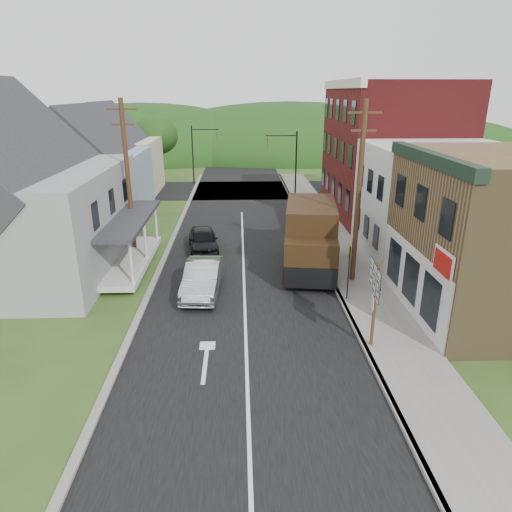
{
  "coord_description": "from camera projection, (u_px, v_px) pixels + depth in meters",
  "views": [
    {
      "loc": [
        -0.19,
        -18.09,
        9.32
      ],
      "look_at": [
        0.54,
        1.54,
        2.2
      ],
      "focal_mm": 32.0,
      "sensor_mm": 36.0,
      "label": 1
    }
  ],
  "objects": [
    {
      "name": "forested_ridge",
      "position": [
        240.0,
        154.0,
        71.85
      ],
      "size": [
        90.0,
        30.0,
        16.0
      ],
      "primitive_type": "ellipsoid",
      "color": "#1B3510",
      "rests_on": "ground"
    },
    {
      "name": "curb_right",
      "position": [
        318.0,
        252.0,
        27.83
      ],
      "size": [
        0.2,
        55.0,
        0.15
      ],
      "primitive_type": "cube",
      "color": "slate",
      "rests_on": "ground"
    },
    {
      "name": "traffic_signal_right",
      "position": [
        289.0,
        156.0,
        41.13
      ],
      "size": [
        2.87,
        0.2,
        6.0
      ],
      "color": "black",
      "rests_on": "ground"
    },
    {
      "name": "dark_sedan",
      "position": [
        203.0,
        240.0,
        27.94
      ],
      "size": [
        2.23,
        4.39,
        1.43
      ],
      "primitive_type": "imported",
      "rotation": [
        0.0,
        0.0,
        0.13
      ],
      "color": "black",
      "rests_on": "ground"
    },
    {
      "name": "house_cream",
      "position": [
        119.0,
        154.0,
        42.94
      ],
      "size": [
        7.14,
        8.16,
        7.28
      ],
      "color": "beige",
      "rests_on": "ground"
    },
    {
      "name": "curb_left",
      "position": [
        166.0,
        254.0,
        27.51
      ],
      "size": [
        0.3,
        55.0,
        0.12
      ],
      "primitive_type": "cube",
      "color": "slate",
      "rests_on": "ground"
    },
    {
      "name": "storefront_tan",
      "position": [
        510.0,
        236.0,
        19.38
      ],
      "size": [
        8.0,
        8.0,
        7.0
      ],
      "primitive_type": "cube",
      "color": "brown",
      "rests_on": "ground"
    },
    {
      "name": "house_gray",
      "position": [
        15.0,
        194.0,
        23.95
      ],
      "size": [
        10.2,
        12.24,
        8.35
      ],
      "color": "gray",
      "rests_on": "ground"
    },
    {
      "name": "storefront_white",
      "position": [
        437.0,
        202.0,
        26.52
      ],
      "size": [
        8.0,
        7.0,
        6.5
      ],
      "primitive_type": "cube",
      "color": "silver",
      "rests_on": "ground"
    },
    {
      "name": "utility_pole_left",
      "position": [
        128.0,
        178.0,
        25.88
      ],
      "size": [
        1.6,
        0.26,
        9.0
      ],
      "color": "#472D19",
      "rests_on": "ground"
    },
    {
      "name": "cross_road",
      "position": [
        241.0,
        190.0,
        45.55
      ],
      "size": [
        60.0,
        9.0,
        0.02
      ],
      "primitive_type": "cube",
      "color": "black",
      "rests_on": "ground"
    },
    {
      "name": "route_sign_cluster",
      "position": [
        375.0,
        293.0,
        16.79
      ],
      "size": [
        0.27,
        1.9,
        3.33
      ],
      "rotation": [
        0.0,
        0.0,
        -0.1
      ],
      "color": "#472D19",
      "rests_on": "sidewalk_right"
    },
    {
      "name": "warning_sign",
      "position": [
        349.0,
        264.0,
        20.83
      ],
      "size": [
        0.24,
        0.73,
        2.74
      ],
      "rotation": [
        0.0,
        0.0,
        -0.29
      ],
      "color": "black",
      "rests_on": "sidewalk_right"
    },
    {
      "name": "tree_left_c",
      "position": [
        2.0,
        136.0,
        36.28
      ],
      "size": [
        5.8,
        5.8,
        8.41
      ],
      "color": "#382616",
      "rests_on": "ground"
    },
    {
      "name": "road",
      "position": [
        243.0,
        244.0,
        29.58
      ],
      "size": [
        9.0,
        90.0,
        0.02
      ],
      "primitive_type": "cube",
      "color": "black",
      "rests_on": "ground"
    },
    {
      "name": "traffic_signal_left",
      "position": [
        199.0,
        148.0,
        47.4
      ],
      "size": [
        2.87,
        0.2,
        6.0
      ],
      "color": "black",
      "rests_on": "ground"
    },
    {
      "name": "silver_sedan",
      "position": [
        203.0,
        278.0,
        22.14
      ],
      "size": [
        1.92,
        4.76,
        1.54
      ],
      "primitive_type": "imported",
      "rotation": [
        0.0,
        0.0,
        -0.06
      ],
      "color": "silver",
      "rests_on": "ground"
    },
    {
      "name": "utility_pole_right",
      "position": [
        359.0,
        193.0,
        22.08
      ],
      "size": [
        1.6,
        0.26,
        9.0
      ],
      "color": "#472D19",
      "rests_on": "ground"
    },
    {
      "name": "delivery_van",
      "position": [
        310.0,
        238.0,
        24.65
      ],
      "size": [
        3.44,
        6.77,
        3.63
      ],
      "rotation": [
        0.0,
        0.0,
        -0.13
      ],
      "color": "black",
      "rests_on": "ground"
    },
    {
      "name": "house_blue",
      "position": [
        96.0,
        170.0,
        34.51
      ],
      "size": [
        7.14,
        8.16,
        7.28
      ],
      "color": "#7F94AD",
      "rests_on": "ground"
    },
    {
      "name": "tree_left_d",
      "position": [
        155.0,
        135.0,
        48.26
      ],
      "size": [
        4.8,
        4.8,
        6.94
      ],
      "color": "#382616",
      "rests_on": "ground"
    },
    {
      "name": "sidewalk_right",
      "position": [
        339.0,
        252.0,
        27.88
      ],
      "size": [
        2.8,
        55.0,
        0.15
      ],
      "primitive_type": "cube",
      "color": "slate",
      "rests_on": "ground"
    },
    {
      "name": "storefront_red",
      "position": [
        389.0,
        151.0,
        34.84
      ],
      "size": [
        8.0,
        12.0,
        10.0
      ],
      "primitive_type": "cube",
      "color": "#5E1617",
      "rests_on": "ground"
    },
    {
      "name": "ground",
      "position": [
        245.0,
        315.0,
        20.18
      ],
      "size": [
        120.0,
        120.0,
        0.0
      ],
      "primitive_type": "plane",
      "color": "#2D4719",
      "rests_on": "ground"
    }
  ]
}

